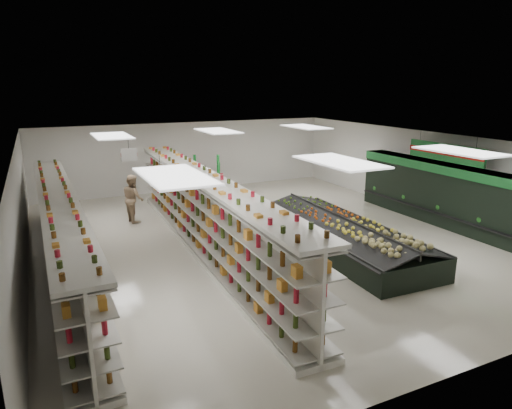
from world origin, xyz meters
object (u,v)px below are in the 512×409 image
gondola_center (205,216)px  produce_island (342,233)px  gondola_left (62,238)px  shopper_background (133,198)px  shopper_main (276,242)px  soda_endcap (207,178)px

gondola_center → produce_island: bearing=-21.2°
gondola_left → shopper_background: 4.79m
shopper_background → gondola_left: bearing=137.0°
gondola_left → shopper_main: (5.08, -2.57, -0.05)m
shopper_main → shopper_background: 7.01m
gondola_left → shopper_background: gondola_left is taller
produce_island → shopper_background: size_ratio=3.90×
gondola_center → shopper_main: gondola_center is taller
gondola_center → soda_endcap: size_ratio=7.50×
gondola_left → shopper_main: 5.70m
shopper_background → gondola_center: bearing=-170.7°
gondola_center → produce_island: gondola_center is taller
produce_island → gondola_center: bearing=156.9°
soda_endcap → shopper_background: size_ratio=1.02×
gondola_left → soda_endcap: size_ratio=6.79×
shopper_background → shopper_main: bearing=-169.1°
produce_island → shopper_main: (-2.79, -0.92, 0.46)m
soda_endcap → shopper_main: bearing=-98.0°
produce_island → shopper_main: 2.97m
soda_endcap → shopper_main: (-1.25, -8.86, 0.05)m
gondola_center → produce_island: 4.26m
shopper_main → shopper_background: size_ratio=1.04×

